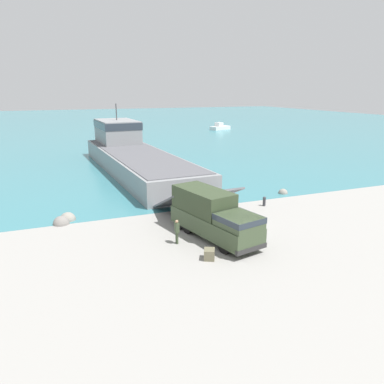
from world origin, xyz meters
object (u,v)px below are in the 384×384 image
landing_craft (132,153)px  military_truck (213,215)px  moored_boat_a (220,127)px  mooring_bollard (264,201)px  soldier_on_ramp (177,230)px  cargo_crate (209,254)px

landing_craft → military_truck: (-0.28, -25.99, -0.39)m
landing_craft → moored_boat_a: size_ratio=6.02×
military_truck → mooring_bollard: military_truck is taller
mooring_bollard → military_truck: bearing=-146.1°
military_truck → soldier_on_ramp: (-2.75, -0.12, -0.67)m
military_truck → mooring_bollard: bearing=111.3°
military_truck → soldier_on_ramp: 2.84m
moored_boat_a → mooring_bollard: (-25.67, -61.87, -0.15)m
landing_craft → cargo_crate: (-1.99, -29.17, -1.72)m
landing_craft → soldier_on_ramp: bearing=-99.0°
landing_craft → mooring_bollard: 22.21m
moored_boat_a → mooring_bollard: size_ratio=6.84×
cargo_crate → mooring_bollard: bearing=41.8°
cargo_crate → soldier_on_ramp: bearing=108.9°
moored_boat_a → military_truck: bearing=-46.0°
mooring_bollard → cargo_crate: 12.33m
moored_boat_a → landing_craft: bearing=-58.5°
moored_boat_a → mooring_bollard: 66.98m
landing_craft → mooring_bollard: (7.20, -20.95, -1.57)m
landing_craft → cargo_crate: bearing=-96.3°
soldier_on_ramp → mooring_bollard: size_ratio=1.95×
landing_craft → mooring_bollard: bearing=-73.4°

